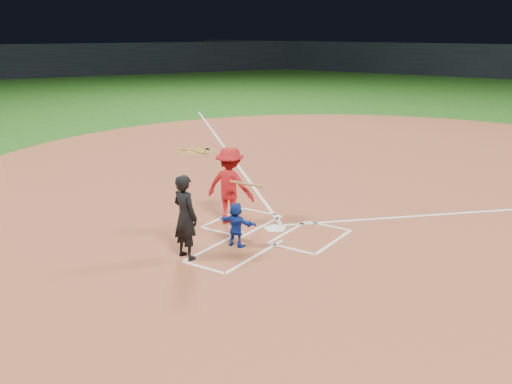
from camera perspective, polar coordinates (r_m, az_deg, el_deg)
The scene contains 14 objects.
ground at distance 13.98m, azimuth 1.94°, elevation -3.75°, with size 120.00×120.00×0.00m, color #1B4D13.
home_plate_dirt at distance 19.12m, azimuth 11.44°, elevation 1.46°, with size 28.00×28.00×0.01m, color brown.
stadium_wall_left at distance 60.31m, azimuth -21.11°, elevation 12.14°, with size 1.20×60.00×3.20m, color black.
home_plate at distance 13.97m, azimuth 1.94°, elevation -3.67°, with size 0.60×0.60×0.02m, color white.
on_deck_circle at distance 22.85m, azimuth -5.90°, elevation 4.12°, with size 1.70×1.70×0.01m, color brown.
on_deck_logo at distance 22.85m, azimuth -5.90°, elevation 4.13°, with size 0.80×0.80×0.00m, color yellow.
on_deck_bat_a at distance 22.94m, azimuth -5.22°, elevation 4.28°, with size 0.06×0.06×0.84m, color brown.
on_deck_bat_b at distance 22.89m, azimuth -6.45°, elevation 4.22°, with size 0.06×0.06×0.84m, color olive.
on_deck_bat_c at distance 22.43m, azimuth -5.79°, elevation 3.99°, with size 0.06×0.06×0.84m, color olive.
bat_weight_donut at distance 23.02m, azimuth -4.88°, elevation 4.31°, with size 0.19×0.19×0.05m, color black.
catcher at distance 12.74m, azimuth -2.00°, elevation -3.27°, with size 0.95×0.30×1.02m, color #13309C.
umpire at distance 12.07m, azimuth -7.09°, elevation -2.48°, with size 0.67×0.44×1.83m, color black.
chalk_markings at distance 18.48m, azimuth 10.59°, elevation 1.02°, with size 28.35×17.32×0.01m.
batter_at_plate at distance 14.13m, azimuth -2.61°, elevation 0.64°, with size 1.55×0.96×1.94m.
Camera 1 is at (6.87, -11.20, 4.77)m, focal length 40.00 mm.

